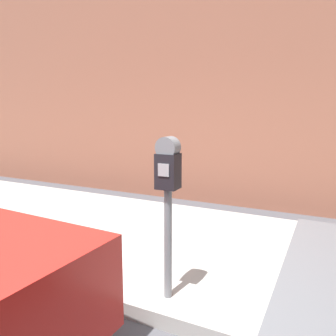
{
  "coord_description": "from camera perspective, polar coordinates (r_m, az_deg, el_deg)",
  "views": [
    {
      "loc": [
        1.71,
        -1.23,
        1.68
      ],
      "look_at": [
        0.59,
        1.05,
        1.24
      ],
      "focal_mm": 35.0,
      "sensor_mm": 36.0,
      "label": 1
    }
  ],
  "objects": [
    {
      "name": "sidewalk",
      "position": [
        4.16,
        -0.38,
        -12.94
      ],
      "size": [
        24.0,
        2.8,
        0.14
      ],
      "color": "#9E9B96",
      "rests_on": "ground_plane"
    },
    {
      "name": "building_facade",
      "position": [
        6.28,
        10.22,
        26.43
      ],
      "size": [
        24.0,
        0.3,
        6.97
      ],
      "color": "#935642",
      "rests_on": "ground_plane"
    },
    {
      "name": "parking_meter",
      "position": [
        2.6,
        -0.0,
        -3.12
      ],
      "size": [
        0.17,
        0.16,
        1.35
      ],
      "color": "slate",
      "rests_on": "sidewalk"
    }
  ]
}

